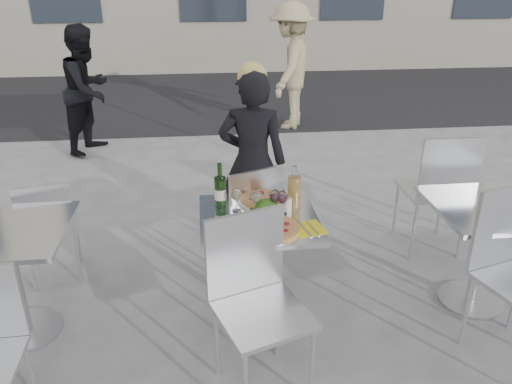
{
  "coord_description": "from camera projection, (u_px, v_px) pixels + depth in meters",
  "views": [
    {
      "loc": [
        -0.31,
        -2.71,
        2.15
      ],
      "look_at": [
        0.0,
        0.15,
        0.85
      ],
      "focal_mm": 35.0,
      "sensor_mm": 36.0,
      "label": 1
    }
  ],
  "objects": [
    {
      "name": "sugar_shaker",
      "position": [
        287.0,
        203.0,
        3.12
      ],
      "size": [
        0.06,
        0.06,
        0.11
      ],
      "color": "white",
      "rests_on": "main_table"
    },
    {
      "name": "wineglass_white_b",
      "position": [
        256.0,
        197.0,
        3.06
      ],
      "size": [
        0.07,
        0.07,
        0.16
      ],
      "color": "white",
      "rests_on": "main_table"
    },
    {
      "name": "side_chair_lfar",
      "position": [
        49.0,
        224.0,
        3.53
      ],
      "size": [
        0.45,
        0.45,
        0.82
      ],
      "rotation": [
        0.0,
        0.0,
        3.36
      ],
      "color": "silver",
      "rests_on": "ground"
    },
    {
      "name": "wine_bottle",
      "position": [
        220.0,
        190.0,
        3.14
      ],
      "size": [
        0.08,
        0.08,
        0.29
      ],
      "color": "#27541F",
      "rests_on": "main_table"
    },
    {
      "name": "carafe",
      "position": [
        294.0,
        192.0,
        3.11
      ],
      "size": [
        0.08,
        0.08,
        0.29
      ],
      "color": "tan",
      "rests_on": "main_table"
    },
    {
      "name": "woman_diner",
      "position": [
        252.0,
        162.0,
        3.94
      ],
      "size": [
        0.59,
        0.45,
        1.47
      ],
      "primitive_type": "imported",
      "rotation": [
        0.0,
        0.0,
        2.95
      ],
      "color": "black",
      "rests_on": "ground"
    },
    {
      "name": "pizza_near",
      "position": [
        272.0,
        228.0,
        2.91
      ],
      "size": [
        0.33,
        0.33,
        0.02
      ],
      "color": "#E5AE59",
      "rests_on": "main_table"
    },
    {
      "name": "side_table_left",
      "position": [
        11.0,
        260.0,
        3.0
      ],
      "size": [
        0.72,
        0.72,
        0.75
      ],
      "color": "#B7BABF",
      "rests_on": "ground"
    },
    {
      "name": "main_table",
      "position": [
        259.0,
        247.0,
        3.14
      ],
      "size": [
        0.72,
        0.72,
        0.75
      ],
      "color": "#B7BABF",
      "rests_on": "ground"
    },
    {
      "name": "street_asphalt",
      "position": [
        219.0,
        94.0,
        9.25
      ],
      "size": [
        24.0,
        5.0,
        0.0
      ],
      "primitive_type": "cube",
      "color": "black",
      "rests_on": "ground"
    },
    {
      "name": "chair_near",
      "position": [
        255.0,
        290.0,
        2.64
      ],
      "size": [
        0.58,
        0.59,
        0.99
      ],
      "rotation": [
        0.0,
        0.0,
        0.34
      ],
      "color": "silver",
      "rests_on": "ground"
    },
    {
      "name": "napkin_right",
      "position": [
        308.0,
        228.0,
        2.92
      ],
      "size": [
        0.21,
        0.21,
        0.01
      ],
      "rotation": [
        0.0,
        0.0,
        0.21
      ],
      "color": "yellow",
      "rests_on": "main_table"
    },
    {
      "name": "side_chair_rfar",
      "position": [
        440.0,
        185.0,
        3.87
      ],
      "size": [
        0.47,
        0.48,
        1.03
      ],
      "rotation": [
        0.0,
        0.0,
        3.13
      ],
      "color": "silver",
      "rests_on": "ground"
    },
    {
      "name": "pizza_far",
      "position": [
        263.0,
        200.0,
        3.25
      ],
      "size": [
        0.33,
        0.33,
        0.03
      ],
      "color": "white",
      "rests_on": "main_table"
    },
    {
      "name": "wineglass_red_b",
      "position": [
        282.0,
        198.0,
        3.05
      ],
      "size": [
        0.07,
        0.07,
        0.16
      ],
      "color": "white",
      "rests_on": "main_table"
    },
    {
      "name": "wineglass_red_a",
      "position": [
        275.0,
        197.0,
        3.06
      ],
      "size": [
        0.07,
        0.07,
        0.16
      ],
      "color": "white",
      "rests_on": "main_table"
    },
    {
      "name": "wineglass_white_a",
      "position": [
        236.0,
        195.0,
        3.09
      ],
      "size": [
        0.07,
        0.07,
        0.16
      ],
      "color": "white",
      "rests_on": "main_table"
    },
    {
      "name": "salad_plate",
      "position": [
        267.0,
        208.0,
        3.09
      ],
      "size": [
        0.22,
        0.22,
        0.09
      ],
      "color": "white",
      "rests_on": "main_table"
    },
    {
      "name": "napkin_left",
      "position": [
        224.0,
        236.0,
        2.83
      ],
      "size": [
        0.21,
        0.21,
        0.01
      ],
      "rotation": [
        0.0,
        0.0,
        -0.15
      ],
      "color": "yellow",
      "rests_on": "main_table"
    },
    {
      "name": "pedestrian_a",
      "position": [
        88.0,
        90.0,
        6.12
      ],
      "size": [
        0.83,
        0.92,
        1.55
      ],
      "primitive_type": "imported",
      "rotation": [
        0.0,
        0.0,
        1.17
      ],
      "color": "black",
      "rests_on": "ground"
    },
    {
      "name": "chair_far",
      "position": [
        249.0,
        213.0,
        3.57
      ],
      "size": [
        0.55,
        0.55,
        0.91
      ],
      "rotation": [
        0.0,
        0.0,
        3.55
      ],
      "color": "silver",
      "rests_on": "ground"
    },
    {
      "name": "pedestrian_b",
      "position": [
        291.0,
        66.0,
        7.02
      ],
      "size": [
        1.03,
        1.29,
        1.74
      ],
      "primitive_type": "imported",
      "rotation": [
        0.0,
        0.0,
        4.32
      ],
      "color": "tan",
      "rests_on": "ground"
    },
    {
      "name": "ground",
      "position": [
        258.0,
        316.0,
        3.37
      ],
      "size": [
        80.0,
        80.0,
        0.0
      ],
      "primitive_type": "plane",
      "color": "slate"
    },
    {
      "name": "side_table_right",
      "position": [
        484.0,
        234.0,
        3.29
      ],
      "size": [
        0.72,
        0.72,
        0.75
      ],
      "color": "#B7BABF",
      "rests_on": "ground"
    }
  ]
}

